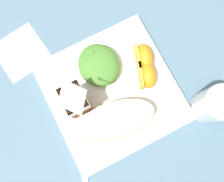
% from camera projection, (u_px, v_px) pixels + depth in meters
% --- Properties ---
extents(ground, '(3.00, 3.00, 0.00)m').
position_uv_depth(ground, '(112.00, 93.00, 0.56)').
color(ground, slate).
extents(white_plate, '(0.28, 0.28, 0.02)m').
position_uv_depth(white_plate, '(112.00, 92.00, 0.55)').
color(white_plate, white).
rests_on(white_plate, ground).
extents(cheesy_pizza_bread, '(0.11, 0.18, 0.04)m').
position_uv_depth(cheesy_pizza_bread, '(117.00, 119.00, 0.51)').
color(cheesy_pizza_bread, '#B77F42').
rests_on(cheesy_pizza_bread, white_plate).
extents(green_salad_pile, '(0.10, 0.09, 0.05)m').
position_uv_depth(green_salad_pile, '(100.00, 64.00, 0.53)').
color(green_salad_pile, '#4C8433').
rests_on(green_salad_pile, white_plate).
extents(milk_carton, '(0.06, 0.04, 0.11)m').
position_uv_depth(milk_carton, '(75.00, 100.00, 0.48)').
color(milk_carton, brown).
rests_on(milk_carton, white_plate).
extents(orange_wedge_front, '(0.07, 0.06, 0.04)m').
position_uv_depth(orange_wedge_front, '(147.00, 75.00, 0.53)').
color(orange_wedge_front, orange).
rests_on(orange_wedge_front, white_plate).
extents(orange_wedge_middle, '(0.07, 0.05, 0.04)m').
position_uv_depth(orange_wedge_middle, '(144.00, 57.00, 0.54)').
color(orange_wedge_middle, orange).
rests_on(orange_wedge_middle, white_plate).
extents(paper_napkin, '(0.12, 0.12, 0.00)m').
position_uv_depth(paper_napkin, '(21.00, 52.00, 0.57)').
color(paper_napkin, white).
rests_on(paper_napkin, ground).
extents(drinking_clear_cup, '(0.07, 0.07, 0.10)m').
position_uv_depth(drinking_clear_cup, '(214.00, 105.00, 0.51)').
color(drinking_clear_cup, silver).
rests_on(drinking_clear_cup, ground).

